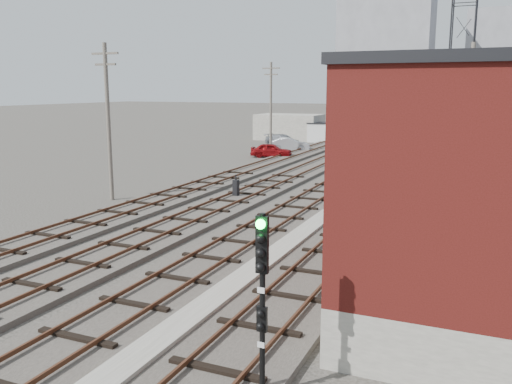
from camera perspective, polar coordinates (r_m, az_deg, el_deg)
The scene contains 23 objects.
ground at distance 66.12m, azimuth 16.69°, elevation 4.80°, with size 320.00×320.00×0.00m, color #282621.
track_right at distance 45.11m, azimuth 16.54°, elevation 2.30°, with size 3.20×90.00×0.39m.
track_mid_right at distance 45.75m, azimuth 11.57°, elevation 2.65°, with size 3.20×90.00×0.39m.
track_mid_left at distance 46.73m, azimuth 6.77°, elevation 2.96°, with size 3.20×90.00×0.39m.
track_left at distance 48.02m, azimuth 2.19°, elevation 3.24°, with size 3.20×90.00×0.39m.
platform_curb at distance 21.62m, azimuth 2.73°, elevation -6.22°, with size 0.90×28.00×0.26m, color gray.
brick_building at distance 17.57m, azimuth 22.21°, elevation 0.72°, with size 6.54×12.20×7.22m.
lattice_tower at distance 40.42m, azimuth 20.69°, elevation 11.64°, with size 1.60×1.60×15.00m.
utility_pole_left_a at distance 32.51m, azimuth -15.30°, elevation 7.53°, with size 1.80×0.24×9.00m.
utility_pole_left_b at distance 54.30m, azimuth 1.57°, elevation 9.10°, with size 1.80×0.24×9.00m.
utility_pole_left_c at distance 78.04m, azimuth 8.55°, elevation 9.53°, with size 1.80×0.24×9.00m.
utility_pole_right_a at distance 33.40m, azimuth 21.44°, elevation 7.25°, with size 1.80×0.24×9.00m.
utility_pole_right_b at distance 63.37m, azimuth 22.60°, elevation 8.54°, with size 1.80×0.24×9.00m.
apartment_left at distance 142.94m, azimuth 13.49°, elevation 14.01°, with size 22.00×14.00×30.00m, color gray.
apartment_right at distance 155.47m, azimuth 24.16°, elevation 12.36°, with size 16.00×12.00×26.00m, color gray.
shed_left at distance 69.71m, azimuth 3.52°, elevation 6.84°, with size 8.00×5.00×3.20m, color gray.
shed_right at distance 75.48m, azimuth 24.55°, elevation 6.50°, with size 6.00×6.00×4.00m, color gray.
signal_mast at distance 11.33m, azimuth 0.62°, elevation -10.48°, with size 0.40×0.41×4.01m.
switch_stand at distance 32.14m, azimuth -2.13°, elevation 0.40°, with size 0.33×0.33×1.35m.
site_trailer at distance 66.88m, azimuth 7.89°, elevation 6.25°, with size 5.92×3.20×2.37m.
car_red at distance 51.69m, azimuth 1.62°, elevation 4.42°, with size 1.58×3.93×1.34m, color maroon.
car_silver at distance 56.93m, azimuth 3.54°, elevation 5.02°, with size 1.46×4.19×1.38m, color #A9ADB1.
car_grey at distance 62.03m, azimuth 2.84°, elevation 5.47°, with size 1.82×4.47×1.30m, color gray.
Camera 1 is at (7.80, -5.34, 6.48)m, focal length 38.00 mm.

